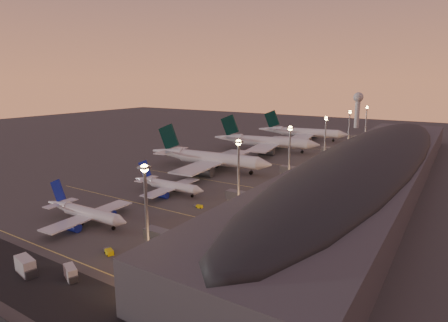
# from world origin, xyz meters

# --- Properties ---
(ground) EXTENTS (700.00, 700.00, 0.00)m
(ground) POSITION_xyz_m (0.00, 0.00, 0.00)
(ground) COLOR #44423F
(airliner_narrow_south) EXTENTS (34.86, 31.13, 12.47)m
(airliner_narrow_south) POSITION_xyz_m (-3.27, -27.14, 3.22)
(airliner_narrow_south) COLOR silver
(airliner_narrow_south) RESTS_ON ground
(airliner_narrow_north) EXTENTS (33.59, 29.97, 12.02)m
(airliner_narrow_north) POSITION_xyz_m (-2.27, 10.68, 3.11)
(airliner_narrow_north) COLOR silver
(airliner_narrow_north) RESTS_ON ground
(airliner_wide_near) EXTENTS (67.58, 61.77, 21.61)m
(airliner_wide_near) POSITION_xyz_m (-11.76, 51.81, 5.56)
(airliner_wide_near) COLOR silver
(airliner_wide_near) RESTS_ON ground
(airliner_wide_mid) EXTENTS (68.27, 62.91, 21.88)m
(airliner_wide_mid) POSITION_xyz_m (-10.56, 112.10, 5.63)
(airliner_wide_mid) COLOR silver
(airliner_wide_mid) RESTS_ON ground
(airliner_wide_far) EXTENTS (66.32, 61.02, 21.24)m
(airliner_wide_far) POSITION_xyz_m (-6.93, 165.78, 5.47)
(airliner_wide_far) COLOR silver
(airliner_wide_far) RESTS_ON ground
(terminal_building) EXTENTS (56.35, 255.00, 17.46)m
(terminal_building) POSITION_xyz_m (61.84, 72.47, 8.78)
(terminal_building) COLOR #4A494E
(terminal_building) RESTS_ON ground
(light_masts) EXTENTS (2.20, 217.20, 25.90)m
(light_masts) POSITION_xyz_m (36.00, 65.00, 17.55)
(light_masts) COLOR gray
(light_masts) RESTS_ON ground
(radar_tower) EXTENTS (9.00, 9.00, 32.50)m
(radar_tower) POSITION_xyz_m (10.00, 260.00, 21.87)
(radar_tower) COLOR silver
(radar_tower) RESTS_ON ground
(lane_markings) EXTENTS (90.00, 180.36, 0.00)m
(lane_markings) POSITION_xyz_m (0.00, 40.00, 0.01)
(lane_markings) COLOR #D8C659
(lane_markings) RESTS_ON ground
(baggage_tug_a) EXTENTS (4.25, 2.99, 1.18)m
(baggage_tug_a) POSITION_xyz_m (19.85, -37.87, 0.54)
(baggage_tug_a) COLOR yellow
(baggage_tug_a) RESTS_ON ground
(baggage_tug_b) EXTENTS (4.46, 2.82, 1.24)m
(baggage_tug_b) POSITION_xyz_m (28.22, -20.99, 0.57)
(baggage_tug_b) COLOR yellow
(baggage_tug_b) RESTS_ON ground
(baggage_tug_c) EXTENTS (3.31, 1.59, 0.96)m
(baggage_tug_c) POSITION_xyz_m (18.30, 2.93, 0.44)
(baggage_tug_c) COLOR yellow
(baggage_tug_c) RESTS_ON ground
(catering_truck_a) EXTENTS (7.19, 3.83, 3.84)m
(catering_truck_a) POSITION_xyz_m (12.12, -55.01, 1.79)
(catering_truck_a) COLOR silver
(catering_truck_a) RESTS_ON ground
(catering_truck_b) EXTENTS (5.51, 3.79, 2.90)m
(catering_truck_b) POSITION_xyz_m (22.69, -50.90, 1.35)
(catering_truck_b) COLOR silver
(catering_truck_b) RESTS_ON ground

